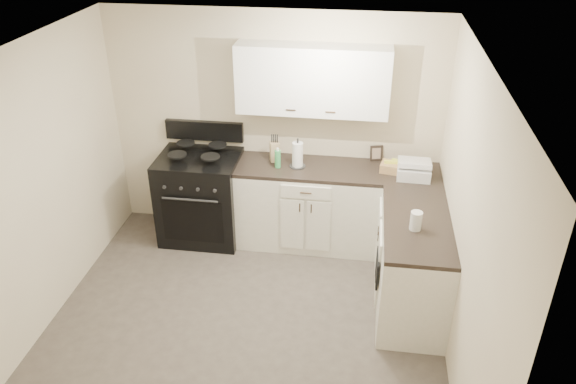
# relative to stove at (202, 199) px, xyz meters

# --- Properties ---
(floor) EXTENTS (3.60, 3.60, 0.00)m
(floor) POSITION_rel_stove_xyz_m (0.78, -1.48, -0.46)
(floor) COLOR #473F38
(floor) RESTS_ON ground
(ceiling) EXTENTS (3.60, 3.60, 0.00)m
(ceiling) POSITION_rel_stove_xyz_m (0.78, -1.48, 2.04)
(ceiling) COLOR white
(ceiling) RESTS_ON wall_back
(wall_back) EXTENTS (3.60, 0.00, 3.60)m
(wall_back) POSITION_rel_stove_xyz_m (0.78, 0.32, 0.79)
(wall_back) COLOR beige
(wall_back) RESTS_ON ground
(wall_right) EXTENTS (0.00, 3.60, 3.60)m
(wall_right) POSITION_rel_stove_xyz_m (2.58, -1.48, 0.79)
(wall_right) COLOR beige
(wall_right) RESTS_ON ground
(wall_left) EXTENTS (0.00, 3.60, 3.60)m
(wall_left) POSITION_rel_stove_xyz_m (-1.02, -1.48, 0.79)
(wall_left) COLOR beige
(wall_left) RESTS_ON ground
(base_cabinets_back) EXTENTS (1.55, 0.60, 0.90)m
(base_cabinets_back) POSITION_rel_stove_xyz_m (1.20, 0.02, -0.01)
(base_cabinets_back) COLOR white
(base_cabinets_back) RESTS_ON floor
(base_cabinets_right) EXTENTS (0.60, 1.90, 0.90)m
(base_cabinets_right) POSITION_rel_stove_xyz_m (2.28, -0.63, -0.01)
(base_cabinets_right) COLOR white
(base_cabinets_right) RESTS_ON floor
(countertop_back) EXTENTS (1.55, 0.60, 0.04)m
(countertop_back) POSITION_rel_stove_xyz_m (1.20, 0.02, 0.46)
(countertop_back) COLOR black
(countertop_back) RESTS_ON base_cabinets_back
(countertop_right) EXTENTS (0.60, 1.90, 0.04)m
(countertop_right) POSITION_rel_stove_xyz_m (2.28, -0.63, 0.46)
(countertop_right) COLOR black
(countertop_right) RESTS_ON base_cabinets_right
(upper_cabinets) EXTENTS (1.55, 0.30, 0.70)m
(upper_cabinets) POSITION_rel_stove_xyz_m (1.20, 0.18, 1.38)
(upper_cabinets) COLOR white
(upper_cabinets) RESTS_ON wall_back
(stove) EXTENTS (0.87, 0.75, 1.06)m
(stove) POSITION_rel_stove_xyz_m (0.00, 0.00, 0.00)
(stove) COLOR black
(stove) RESTS_ON floor
(knife_block) EXTENTS (0.12, 0.12, 0.22)m
(knife_block) POSITION_rel_stove_xyz_m (0.82, 0.12, 0.59)
(knife_block) COLOR tan
(knife_block) RESTS_ON countertop_back
(paper_towel) EXTENTS (0.14, 0.14, 0.27)m
(paper_towel) POSITION_rel_stove_xyz_m (1.08, 0.01, 0.62)
(paper_towel) COLOR white
(paper_towel) RESTS_ON countertop_back
(soap_bottle) EXTENTS (0.08, 0.08, 0.19)m
(soap_bottle) POSITION_rel_stove_xyz_m (0.87, -0.03, 0.58)
(soap_bottle) COLOR #3EA255
(soap_bottle) RESTS_ON countertop_back
(picture_frame) EXTENTS (0.14, 0.08, 0.17)m
(picture_frame) POSITION_rel_stove_xyz_m (1.90, 0.28, 0.56)
(picture_frame) COLOR black
(picture_frame) RESTS_ON countertop_back
(wicker_basket) EXTENTS (0.31, 0.24, 0.09)m
(wicker_basket) POSITION_rel_stove_xyz_m (2.09, 0.04, 0.53)
(wicker_basket) COLOR tan
(wicker_basket) RESTS_ON countertop_right
(countertop_grill) EXTENTS (0.34, 0.32, 0.12)m
(countertop_grill) POSITION_rel_stove_xyz_m (2.28, -0.04, 0.54)
(countertop_grill) COLOR white
(countertop_grill) RESTS_ON countertop_right
(glass_jar) EXTENTS (0.12, 0.12, 0.17)m
(glass_jar) POSITION_rel_stove_xyz_m (2.25, -1.05, 0.57)
(glass_jar) COLOR silver
(glass_jar) RESTS_ON countertop_right
(oven_mitt_near) EXTENTS (0.02, 0.15, 0.27)m
(oven_mitt_near) POSITION_rel_stove_xyz_m (1.96, -1.14, 0.04)
(oven_mitt_near) COLOR black
(oven_mitt_near) RESTS_ON base_cabinets_right
(oven_mitt_far) EXTENTS (0.02, 0.17, 0.30)m
(oven_mitt_far) POSITION_rel_stove_xyz_m (1.96, -0.98, 0.02)
(oven_mitt_far) COLOR black
(oven_mitt_far) RESTS_ON base_cabinets_right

